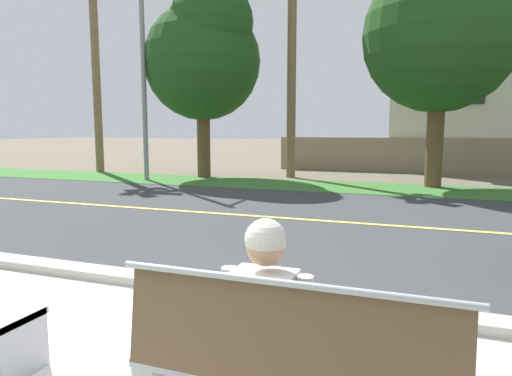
% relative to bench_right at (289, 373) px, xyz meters
% --- Properties ---
extents(ground_plane, '(140.00, 140.00, 0.00)m').
position_rel_bench_right_xyz_m(ground_plane, '(-1.39, 7.65, -0.45)').
color(ground_plane, '#665B4C').
extents(curb_edge, '(44.00, 0.30, 0.11)m').
position_rel_bench_right_xyz_m(curb_edge, '(-1.39, 2.00, -0.40)').
color(curb_edge, '#ADA89E').
rests_on(curb_edge, ground_plane).
extents(street_asphalt, '(52.00, 8.00, 0.01)m').
position_rel_bench_right_xyz_m(street_asphalt, '(-1.39, 6.15, -0.45)').
color(street_asphalt, '#383A3D').
rests_on(street_asphalt, ground_plane).
extents(road_centre_line, '(48.00, 0.14, 0.01)m').
position_rel_bench_right_xyz_m(road_centre_line, '(-1.39, 6.15, -0.44)').
color(road_centre_line, '#E0CC4C').
rests_on(road_centre_line, ground_plane).
extents(far_verge_grass, '(48.00, 2.80, 0.02)m').
position_rel_bench_right_xyz_m(far_verge_grass, '(-1.39, 11.41, -0.45)').
color(far_verge_grass, '#38702D').
rests_on(far_verge_grass, ground_plane).
extents(bench_right, '(1.78, 0.48, 1.01)m').
position_rel_bench_right_xyz_m(bench_right, '(0.00, 0.00, 0.00)').
color(bench_right, '#9EA0A8').
rests_on(bench_right, ground_plane).
extents(seated_person_white, '(0.52, 0.68, 1.25)m').
position_rel_bench_right_xyz_m(seated_person_white, '(-0.16, 0.17, 0.22)').
color(seated_person_white, '#47382D').
rests_on(seated_person_white, ground_plane).
extents(streetlamp, '(0.24, 2.10, 7.70)m').
position_rel_bench_right_xyz_m(streetlamp, '(-8.21, 11.19, 3.91)').
color(streetlamp, gray).
rests_on(streetlamp, ground_plane).
extents(shade_tree_far_left, '(4.10, 4.10, 6.76)m').
position_rel_bench_right_xyz_m(shade_tree_far_left, '(-6.67, 12.47, 3.94)').
color(shade_tree_far_left, brown).
rests_on(shade_tree_far_left, ground_plane).
extents(shade_tree_left, '(4.42, 4.42, 7.29)m').
position_rel_bench_right_xyz_m(shade_tree_left, '(1.10, 12.22, 4.28)').
color(shade_tree_left, brown).
rests_on(shade_tree_left, ground_plane).
extents(garden_wall, '(13.00, 0.36, 1.40)m').
position_rel_bench_right_xyz_m(garden_wall, '(1.30, 17.08, 0.25)').
color(garden_wall, gray).
rests_on(garden_wall, ground_plane).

